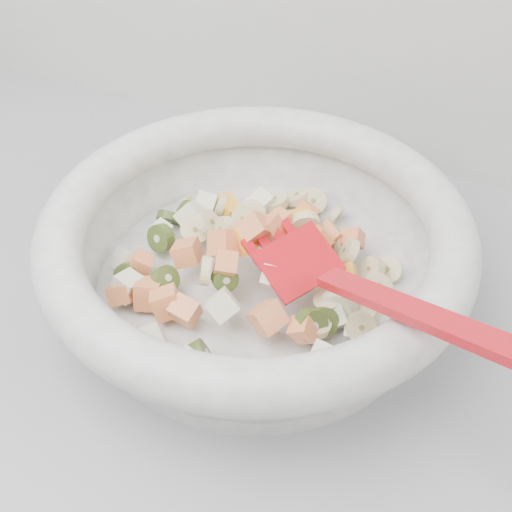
% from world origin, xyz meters
% --- Properties ---
extents(mixing_bowl, '(0.43, 0.37, 0.15)m').
position_xyz_m(mixing_bowl, '(-0.15, 1.47, 0.96)').
color(mixing_bowl, white).
rests_on(mixing_bowl, counter).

